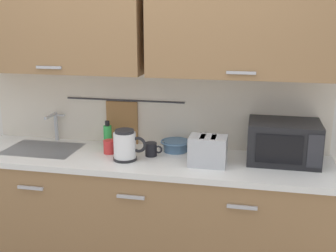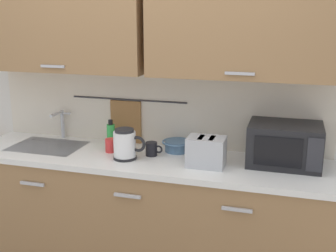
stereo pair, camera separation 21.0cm
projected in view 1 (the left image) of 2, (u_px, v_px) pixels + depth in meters
counter_unit at (143, 216)px, 3.02m from camera, size 2.53×0.64×0.90m
back_wall_assembly at (151, 62)px, 2.97m from camera, size 3.70×0.41×2.50m
sink_faucet at (55, 123)px, 3.24m from camera, size 0.09×0.17×0.22m
microwave at (284, 142)px, 2.78m from camera, size 0.46×0.35×0.27m
electric_kettle at (125, 145)px, 2.82m from camera, size 0.23×0.16×0.21m
dish_soap_bottle at (108, 135)px, 3.10m from camera, size 0.06×0.06×0.20m
mug_near_sink at (110, 147)px, 2.97m from camera, size 0.12×0.08×0.09m
mixing_bowl at (176, 145)px, 3.02m from camera, size 0.21×0.21×0.08m
toaster at (208, 151)px, 2.73m from camera, size 0.26×0.17×0.19m
mug_by_kettle at (151, 149)px, 2.91m from camera, size 0.12×0.08×0.09m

